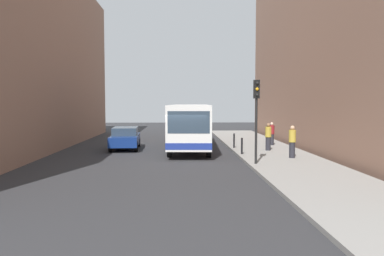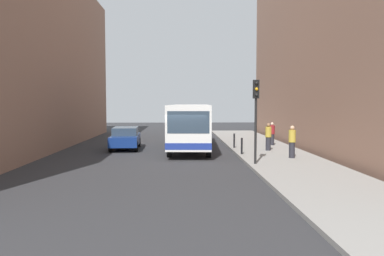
# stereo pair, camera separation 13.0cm
# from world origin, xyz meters

# --- Properties ---
(ground_plane) EXTENTS (80.00, 80.00, 0.00)m
(ground_plane) POSITION_xyz_m (0.00, 0.00, 0.00)
(ground_plane) COLOR #2D2D30
(sidewalk) EXTENTS (4.40, 40.00, 0.15)m
(sidewalk) POSITION_xyz_m (5.40, 0.00, 0.07)
(sidewalk) COLOR gray
(sidewalk) RESTS_ON ground
(building_left) EXTENTS (7.00, 32.00, 12.82)m
(building_left) POSITION_xyz_m (-11.50, 4.00, 6.41)
(building_left) COLOR #936B56
(building_left) RESTS_ON ground
(building_right) EXTENTS (7.00, 32.00, 16.06)m
(building_right) POSITION_xyz_m (11.50, 4.00, 8.03)
(building_right) COLOR #936B56
(building_right) RESTS_ON ground
(bus) EXTENTS (3.01, 11.12, 3.00)m
(bus) POSITION_xyz_m (0.55, 4.75, 1.73)
(bus) COLOR white
(bus) RESTS_ON ground
(car_beside_bus) EXTENTS (2.04, 4.49, 1.48)m
(car_beside_bus) POSITION_xyz_m (-3.85, 4.81, 0.78)
(car_beside_bus) COLOR navy
(car_beside_bus) RESTS_ON ground
(car_behind_bus) EXTENTS (1.86, 4.40, 1.48)m
(car_behind_bus) POSITION_xyz_m (1.01, 14.25, 0.78)
(car_behind_bus) COLOR silver
(car_behind_bus) RESTS_ON ground
(traffic_light) EXTENTS (0.28, 0.33, 4.10)m
(traffic_light) POSITION_xyz_m (3.55, -2.73, 3.01)
(traffic_light) COLOR black
(traffic_light) RESTS_ON sidewalk
(bollard_near) EXTENTS (0.11, 0.11, 0.95)m
(bollard_near) POSITION_xyz_m (3.45, 0.86, 0.62)
(bollard_near) COLOR black
(bollard_near) RESTS_ON sidewalk
(bollard_mid) EXTENTS (0.11, 0.11, 0.95)m
(bollard_mid) POSITION_xyz_m (3.45, 4.05, 0.62)
(bollard_mid) COLOR black
(bollard_mid) RESTS_ON sidewalk
(pedestrian_near_signal) EXTENTS (0.38, 0.38, 1.76)m
(pedestrian_near_signal) POSITION_xyz_m (5.93, -0.76, 1.03)
(pedestrian_near_signal) COLOR #26262D
(pedestrian_near_signal) RESTS_ON sidewalk
(pedestrian_mid_sidewalk) EXTENTS (0.38, 0.38, 1.72)m
(pedestrian_mid_sidewalk) POSITION_xyz_m (5.40, 2.59, 1.01)
(pedestrian_mid_sidewalk) COLOR #26262D
(pedestrian_mid_sidewalk) RESTS_ON sidewalk
(pedestrian_far_sidewalk) EXTENTS (0.38, 0.38, 1.61)m
(pedestrian_far_sidewalk) POSITION_xyz_m (6.34, 5.59, 0.95)
(pedestrian_far_sidewalk) COLOR #26262D
(pedestrian_far_sidewalk) RESTS_ON sidewalk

